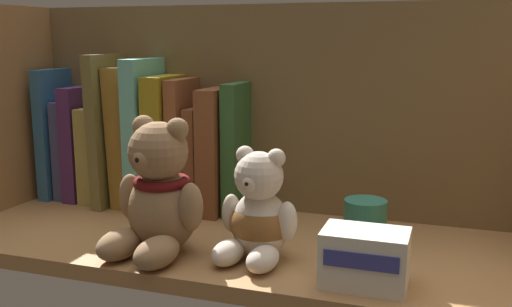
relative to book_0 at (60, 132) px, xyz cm
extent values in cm
cube|color=#9E7042|center=(37.62, -12.06, -11.67)|extent=(80.26, 29.22, 2.00)
cube|color=brown|center=(37.62, 3.15, 3.98)|extent=(82.66, 1.20, 33.29)
cube|color=#2E6292|center=(0.00, 0.00, 0.00)|extent=(2.02, 11.09, 21.34)
cube|color=#454779|center=(2.31, 0.00, -2.57)|extent=(1.70, 9.52, 16.19)
cube|color=#4E2760|center=(4.84, 0.00, -1.38)|extent=(2.48, 10.88, 18.58)
cube|color=tan|center=(8.16, 0.00, -2.99)|extent=(3.26, 10.83, 15.37)
cube|color=olive|center=(11.12, 0.00, 1.26)|extent=(2.26, 14.97, 23.89)
cube|color=olive|center=(14.10, 0.00, 0.30)|extent=(4.09, 11.44, 22.04)
cube|color=#69C3B8|center=(17.44, 0.00, 0.97)|extent=(2.51, 14.50, 23.27)
cube|color=olive|center=(20.72, 0.00, -0.30)|extent=(3.46, 13.64, 20.77)
cube|color=brown|center=(23.74, 0.00, -0.51)|extent=(1.97, 12.07, 20.32)
cube|color=brown|center=(26.09, 0.00, -2.65)|extent=(1.85, 10.52, 16.03)
cube|color=brown|center=(29.05, 0.00, -1.17)|extent=(3.17, 11.89, 19.00)
cube|color=#2E5B2D|center=(32.20, 0.00, -0.75)|extent=(2.24, 9.66, 19.84)
ellipsoid|color=#93704C|center=(29.18, -19.05, -5.50)|extent=(8.79, 8.07, 10.34)
sphere|color=#93704C|center=(29.09, -19.56, 2.11)|extent=(7.35, 7.35, 7.35)
sphere|color=#93704C|center=(26.65, -18.59, 4.98)|extent=(2.76, 2.76, 2.76)
sphere|color=#93704C|center=(31.72, -19.50, 4.98)|extent=(2.76, 2.76, 2.76)
sphere|color=#9B754E|center=(28.63, -22.12, 1.67)|extent=(2.76, 2.76, 2.76)
sphere|color=black|center=(28.46, -23.07, 1.74)|extent=(0.97, 0.97, 0.97)
ellipsoid|color=#93704C|center=(25.52, -23.38, -8.83)|extent=(5.29, 7.51, 3.68)
ellipsoid|color=#93704C|center=(31.12, -24.38, -8.83)|extent=(5.29, 7.51, 3.68)
ellipsoid|color=#93704C|center=(24.51, -18.74, -4.21)|extent=(3.47, 3.47, 5.98)
ellipsoid|color=#93704C|center=(33.67, -20.38, -4.21)|extent=(3.47, 3.47, 5.98)
torus|color=#5C1111|center=(29.18, -19.05, -1.78)|extent=(7.06, 7.06, 1.32)
ellipsoid|color=beige|center=(41.40, -17.24, -6.52)|extent=(7.05, 6.47, 8.29)
sphere|color=beige|center=(41.35, -17.66, -0.43)|extent=(5.90, 5.90, 5.90)
sphere|color=beige|center=(39.36, -16.96, 1.87)|extent=(2.21, 2.21, 2.21)
sphere|color=beige|center=(43.45, -17.53, 1.87)|extent=(2.21, 2.21, 2.21)
sphere|color=beige|center=(41.06, -19.73, -0.78)|extent=(2.21, 2.21, 2.21)
sphere|color=black|center=(40.95, -20.49, -0.72)|extent=(0.77, 0.77, 0.77)
ellipsoid|color=beige|center=(38.60, -20.83, -9.20)|extent=(4.05, 5.93, 2.95)
ellipsoid|color=beige|center=(43.12, -21.46, -9.20)|extent=(4.05, 5.93, 2.95)
ellipsoid|color=beige|center=(37.65, -17.14, -5.49)|extent=(2.70, 2.70, 4.79)
ellipsoid|color=beige|center=(45.04, -18.17, -5.49)|extent=(2.70, 2.70, 4.79)
ellipsoid|color=brown|center=(41.40, -17.24, -6.32)|extent=(7.63, 7.05, 5.80)
cylinder|color=#2D7A66|center=(52.86, -9.30, -7.60)|extent=(5.46, 5.46, 6.13)
cube|color=silver|center=(54.69, -21.57, -7.57)|extent=(9.13, 5.97, 6.19)
cube|color=#33388C|center=(54.69, -24.63, -6.80)|extent=(7.76, 0.16, 1.73)
camera|label=1|loc=(62.84, -81.45, 15.56)|focal=41.01mm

